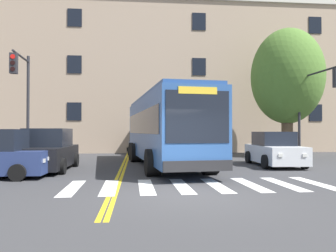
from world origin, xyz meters
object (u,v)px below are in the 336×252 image
object	(u,v)px
traffic_light_near_corner	(314,97)
traffic_light_far_corner	(23,89)
street_tree_curbside_large	(287,77)
city_bus	(164,128)
car_black_near_lane	(48,151)
car_grey_behind_bus	(140,143)
car_white_far_lane	(274,150)

from	to	relation	value
traffic_light_near_corner	traffic_light_far_corner	bearing A→B (deg)	-178.18
traffic_light_far_corner	street_tree_curbside_large	world-z (taller)	street_tree_curbside_large
city_bus	car_black_near_lane	bearing A→B (deg)	-166.06
city_bus	traffic_light_near_corner	xyz separation A→B (m)	(9.05, 2.12, 1.90)
city_bus	traffic_light_far_corner	distance (m)	7.87
street_tree_curbside_large	traffic_light_far_corner	bearing A→B (deg)	-167.24
traffic_light_near_corner	street_tree_curbside_large	size ratio (longest dim) A/B	0.63
city_bus	car_grey_behind_bus	world-z (taller)	city_bus
car_grey_behind_bus	city_bus	bearing A→B (deg)	-82.66
car_white_far_lane	traffic_light_near_corner	distance (m)	5.30
car_grey_behind_bus	traffic_light_near_corner	size ratio (longest dim) A/B	0.70
city_bus	car_grey_behind_bus	size ratio (longest dim) A/B	2.97
car_grey_behind_bus	traffic_light_far_corner	xyz separation A→B (m)	(-6.27, -7.21, 3.19)
city_bus	car_white_far_lane	world-z (taller)	city_bus
traffic_light_far_corner	street_tree_curbside_large	xyz separation A→B (m)	(16.32, 3.70, 1.49)
car_black_near_lane	traffic_light_far_corner	xyz separation A→B (m)	(-2.09, 2.91, 3.16)
car_white_far_lane	traffic_light_far_corner	xyz separation A→B (m)	(-12.91, 2.03, 3.22)
traffic_light_near_corner	traffic_light_far_corner	xyz separation A→B (m)	(-16.46, -0.52, 0.22)
car_black_near_lane	traffic_light_far_corner	bearing A→B (deg)	125.62
car_white_far_lane	car_grey_behind_bus	xyz separation A→B (m)	(-6.64, 9.24, 0.02)
traffic_light_near_corner	traffic_light_far_corner	world-z (taller)	traffic_light_far_corner
city_bus	car_grey_behind_bus	bearing A→B (deg)	97.34
car_white_far_lane	traffic_light_far_corner	size ratio (longest dim) A/B	0.74
city_bus	traffic_light_far_corner	xyz separation A→B (m)	(-7.41, 1.59, 2.12)
traffic_light_near_corner	street_tree_curbside_large	world-z (taller)	street_tree_curbside_large
car_white_far_lane	city_bus	bearing A→B (deg)	175.44
car_black_near_lane	traffic_light_far_corner	size ratio (longest dim) A/B	0.78
traffic_light_near_corner	traffic_light_far_corner	distance (m)	16.47
city_bus	street_tree_curbside_large	bearing A→B (deg)	30.68
traffic_light_far_corner	city_bus	bearing A→B (deg)	-12.14
car_white_far_lane	street_tree_curbside_large	distance (m)	8.16
car_grey_behind_bus	traffic_light_far_corner	size ratio (longest dim) A/B	0.66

